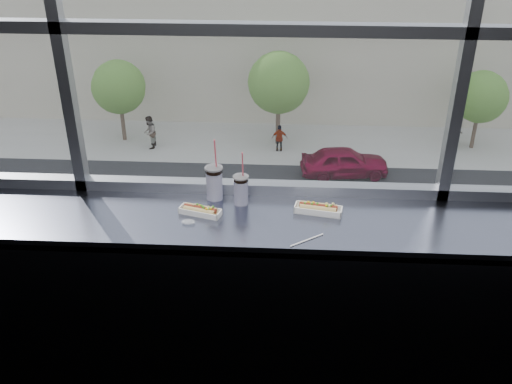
# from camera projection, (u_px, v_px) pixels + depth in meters

# --- Properties ---
(wall_back_lower) EXTENTS (6.00, 0.00, 6.00)m
(wall_back_lower) POSITION_uv_depth(u_px,v_px,m) (259.00, 271.00, 3.45)
(wall_back_lower) COLOR black
(wall_back_lower) RESTS_ON ground
(counter) EXTENTS (6.00, 0.55, 0.06)m
(counter) POSITION_uv_depth(u_px,v_px,m) (257.00, 222.00, 2.96)
(counter) COLOR slate
(counter) RESTS_ON ground
(counter_fascia) EXTENTS (6.00, 0.04, 1.04)m
(counter_fascia) POSITION_uv_depth(u_px,v_px,m) (254.00, 332.00, 2.99)
(counter_fascia) COLOR slate
(counter_fascia) RESTS_ON ground
(hotdog_tray_left) EXTENTS (0.23, 0.13, 0.05)m
(hotdog_tray_left) POSITION_uv_depth(u_px,v_px,m) (200.00, 210.00, 2.97)
(hotdog_tray_left) COLOR white
(hotdog_tray_left) RESTS_ON counter
(hotdog_tray_right) EXTENTS (0.26, 0.12, 0.06)m
(hotdog_tray_right) POSITION_uv_depth(u_px,v_px,m) (318.00, 209.00, 2.98)
(hotdog_tray_right) COLOR white
(hotdog_tray_right) RESTS_ON counter
(soda_cup_left) EXTENTS (0.10, 0.10, 0.36)m
(soda_cup_left) POSITION_uv_depth(u_px,v_px,m) (214.00, 181.00, 3.07)
(soda_cup_left) COLOR white
(soda_cup_left) RESTS_ON counter
(soda_cup_right) EXTENTS (0.08, 0.08, 0.31)m
(soda_cup_right) POSITION_uv_depth(u_px,v_px,m) (241.00, 188.00, 3.03)
(soda_cup_right) COLOR white
(soda_cup_right) RESTS_ON counter
(loose_straw) EXTENTS (0.16, 0.12, 0.01)m
(loose_straw) POSITION_uv_depth(u_px,v_px,m) (307.00, 240.00, 2.75)
(loose_straw) COLOR white
(loose_straw) RESTS_ON counter
(wrapper) EXTENTS (0.08, 0.06, 0.02)m
(wrapper) POSITION_uv_depth(u_px,v_px,m) (188.00, 222.00, 2.89)
(wrapper) COLOR silver
(wrapper) RESTS_ON counter
(plaza_ground) EXTENTS (120.00, 120.00, 0.00)m
(plaza_ground) POSITION_uv_depth(u_px,v_px,m) (286.00, 68.00, 47.08)
(plaza_ground) COLOR #AAA7A2
(plaza_ground) RESTS_ON ground
(street_asphalt) EXTENTS (80.00, 10.00, 0.06)m
(street_asphalt) POSITION_uv_depth(u_px,v_px,m) (281.00, 213.00, 26.50)
(street_asphalt) COLOR black
(street_asphalt) RESTS_ON plaza_ground
(far_sidewalk) EXTENTS (80.00, 6.00, 0.04)m
(far_sidewalk) POSITION_uv_depth(u_px,v_px,m) (284.00, 143.00, 33.50)
(far_sidewalk) COLOR #AAA7A2
(far_sidewalk) RESTS_ON plaza_ground
(far_building) EXTENTS (50.00, 14.00, 8.00)m
(far_building) POSITION_uv_depth(u_px,v_px,m) (287.00, 35.00, 40.34)
(far_building) COLOR #BBB29C
(far_building) RESTS_ON plaza_ground
(car_far_b) EXTENTS (3.25, 6.38, 2.04)m
(car_far_b) POSITION_uv_depth(u_px,v_px,m) (345.00, 157.00, 29.33)
(car_far_b) COLOR maroon
(car_far_b) RESTS_ON street_asphalt
(car_near_c) EXTENTS (3.22, 6.18, 1.97)m
(car_near_c) POSITION_uv_depth(u_px,v_px,m) (271.00, 242.00, 22.53)
(car_near_c) COLOR maroon
(car_near_c) RESTS_ON street_asphalt
(car_near_b) EXTENTS (3.38, 6.81, 2.19)m
(car_near_b) POSITION_uv_depth(u_px,v_px,m) (70.00, 234.00, 22.88)
(car_near_b) COLOR black
(car_near_b) RESTS_ON street_asphalt
(car_near_d) EXTENTS (2.46, 5.89, 1.96)m
(car_near_d) POSITION_uv_depth(u_px,v_px,m) (432.00, 248.00, 22.21)
(car_near_d) COLOR #BCBCBC
(car_near_d) RESTS_ON street_asphalt
(pedestrian_b) EXTENTS (0.83, 0.62, 1.86)m
(pedestrian_b) POSITION_uv_depth(u_px,v_px,m) (280.00, 136.00, 32.10)
(pedestrian_b) COLOR #66605B
(pedestrian_b) RESTS_ON far_sidewalk
(pedestrian_d) EXTENTS (0.75, 1.00, 2.25)m
(pedestrian_d) POSITION_uv_depth(u_px,v_px,m) (456.00, 127.00, 32.66)
(pedestrian_d) COLOR #66605B
(pedestrian_d) RESTS_ON far_sidewalk
(pedestrian_a) EXTENTS (0.77, 1.02, 2.30)m
(pedestrian_a) POSITION_uv_depth(u_px,v_px,m) (149.00, 129.00, 32.36)
(pedestrian_a) COLOR #66605B
(pedestrian_a) RESTS_ON far_sidewalk
(tree_left) EXTENTS (3.09, 3.09, 4.82)m
(tree_left) POSITION_uv_depth(u_px,v_px,m) (119.00, 87.00, 32.42)
(tree_left) COLOR #47382B
(tree_left) RESTS_ON far_sidewalk
(tree_center) EXTENTS (3.48, 3.48, 5.44)m
(tree_center) POSITION_uv_depth(u_px,v_px,m) (279.00, 83.00, 31.75)
(tree_center) COLOR #47382B
(tree_center) RESTS_ON far_sidewalk
(tree_right) EXTENTS (2.92, 2.92, 4.56)m
(tree_right) POSITION_uv_depth(u_px,v_px,m) (481.00, 97.00, 31.48)
(tree_right) COLOR #47382B
(tree_right) RESTS_ON far_sidewalk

